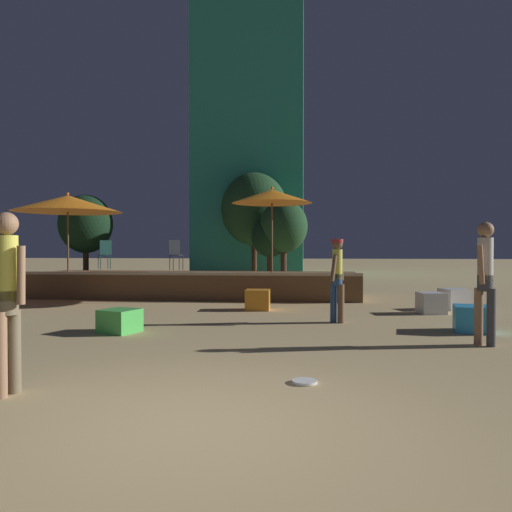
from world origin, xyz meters
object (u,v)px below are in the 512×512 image
(cube_seat_4, at_px, (431,303))
(frisbee_disc, at_px, (305,382))
(patio_umbrella_1, at_px, (272,197))
(cube_seat_0, at_px, (258,300))
(person_1, at_px, (7,294))
(person_0, at_px, (337,276))
(person_2, at_px, (485,277))
(background_tree_0, at_px, (270,237))
(bistro_chair_1, at_px, (175,252))
(background_tree_3, at_px, (86,224))
(cube_seat_3, at_px, (454,299))
(bistro_chair_0, at_px, (105,252))
(cube_seat_5, at_px, (120,321))
(background_tree_1, at_px, (254,209))
(cube_seat_2, at_px, (473,319))
(patio_umbrella_0, at_px, (68,204))
(background_tree_2, at_px, (284,227))

(cube_seat_4, xyz_separation_m, frisbee_disc, (-2.79, -5.99, -0.22))
(patio_umbrella_1, bearing_deg, cube_seat_0, -96.27)
(person_1, bearing_deg, person_0, -22.09)
(patio_umbrella_1, xyz_separation_m, person_2, (3.59, -5.78, -1.81))
(cube_seat_0, distance_m, person_0, 2.59)
(background_tree_0, bearing_deg, bistro_chair_1, -104.78)
(bistro_chair_1, bearing_deg, background_tree_3, 91.31)
(cube_seat_3, bearing_deg, background_tree_0, 115.51)
(patio_umbrella_1, height_order, bistro_chair_0, patio_umbrella_1)
(cube_seat_5, xyz_separation_m, background_tree_1, (0.60, 16.74, 3.19))
(cube_seat_0, relative_size, background_tree_0, 0.20)
(patio_umbrella_1, height_order, person_0, patio_umbrella_1)
(patio_umbrella_1, xyz_separation_m, cube_seat_5, (-2.28, -5.20, -2.65))
(cube_seat_0, distance_m, person_2, 5.50)
(cube_seat_2, xyz_separation_m, background_tree_3, (-13.98, 15.18, 2.41))
(cube_seat_2, relative_size, background_tree_0, 0.25)
(person_2, height_order, bistro_chair_0, person_2)
(cube_seat_2, height_order, bistro_chair_0, bistro_chair_0)
(patio_umbrella_0, distance_m, person_1, 9.63)
(cube_seat_4, height_order, person_1, person_1)
(person_2, relative_size, background_tree_3, 0.45)
(background_tree_0, bearing_deg, frisbee_disc, -84.63)
(cube_seat_5, relative_size, bistro_chair_0, 0.82)
(cube_seat_5, distance_m, background_tree_2, 14.91)
(background_tree_0, height_order, background_tree_2, background_tree_2)
(bistro_chair_1, bearing_deg, patio_umbrella_0, 167.97)
(patio_umbrella_0, relative_size, person_0, 1.84)
(patio_umbrella_1, bearing_deg, cube_seat_3, -16.61)
(bistro_chair_0, bearing_deg, cube_seat_4, 121.04)
(cube_seat_3, bearing_deg, patio_umbrella_0, 173.27)
(bistro_chair_1, relative_size, background_tree_0, 0.31)
(cube_seat_3, xyz_separation_m, background_tree_2, (-4.53, 10.70, 2.17))
(cube_seat_4, relative_size, background_tree_0, 0.21)
(bistro_chair_1, xyz_separation_m, background_tree_0, (2.23, 8.44, 0.59))
(cube_seat_0, xyz_separation_m, frisbee_disc, (1.12, -6.23, -0.22))
(cube_seat_3, height_order, bistro_chair_1, bistro_chair_1)
(cube_seat_5, height_order, person_1, person_1)
(person_2, distance_m, bistro_chair_0, 11.54)
(patio_umbrella_1, distance_m, person_1, 9.27)
(patio_umbrella_0, xyz_separation_m, background_tree_1, (4.05, 11.66, 0.69))
(background_tree_0, distance_m, background_tree_2, 0.82)
(person_1, relative_size, bistro_chair_1, 2.03)
(person_1, bearing_deg, cube_seat_5, 16.45)
(patio_umbrella_0, xyz_separation_m, cube_seat_4, (9.43, -2.01, -2.46))
(patio_umbrella_0, bearing_deg, cube_seat_3, -6.73)
(cube_seat_4, xyz_separation_m, background_tree_0, (-4.45, 11.65, 1.69))
(frisbee_disc, bearing_deg, background_tree_3, 120.51)
(patio_umbrella_1, height_order, bistro_chair_1, patio_umbrella_1)
(cube_seat_3, distance_m, background_tree_0, 12.13)
(person_0, bearing_deg, background_tree_3, 158.96)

